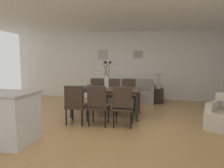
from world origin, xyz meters
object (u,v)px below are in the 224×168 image
framed_picture_center (138,54)px  side_table (158,96)px  bowl_near_right (90,86)px  table_lamp (158,78)px  dining_chair_far_left (98,104)px  dining_chair_mid_right (129,92)px  dining_chair_near_right (96,91)px  bowl_near_left (85,88)px  dining_chair_near_left (75,103)px  centerpiece_vase (107,78)px  sofa (126,94)px  framed_picture_left (103,55)px  dining_chair_far_right (113,92)px  dining_table (107,91)px  dining_chair_mid_left (123,104)px

framed_picture_center → side_table: bearing=-39.5°
bowl_near_right → table_lamp: table_lamp is taller
dining_chair_far_left → dining_chair_mid_right: (0.52, 1.77, 0.00)m
dining_chair_near_right → bowl_near_left: dining_chair_near_right is taller
dining_chair_far_left → table_lamp: 3.19m
dining_chair_mid_right → side_table: size_ratio=1.77×
dining_chair_near_left → centerpiece_vase: (0.55, 0.91, 0.51)m
bowl_near_right → centerpiece_vase: bearing=-21.9°
side_table → centerpiece_vase: bearing=-127.1°
sofa → framed_picture_left: 1.87m
bowl_near_left → bowl_near_right: (0.00, 0.44, 0.00)m
side_table → sofa: bearing=179.6°
dining_chair_near_right → centerpiece_vase: bearing=-59.3°
sofa → table_lamp: (1.13, -0.01, 0.61)m
dining_chair_far_right → side_table: size_ratio=1.77×
dining_table → dining_chair_near_right: 1.06m
dining_chair_near_left → bowl_near_right: dining_chair_near_left is taller
dining_chair_near_right → dining_chair_mid_left: (1.09, -1.78, 0.00)m
bowl_near_right → sofa: (0.85, 1.69, -0.50)m
dining_chair_far_right → framed_picture_left: size_ratio=2.46×
sofa → side_table: 1.13m
bowl_near_right → framed_picture_center: framed_picture_center is taller
centerpiece_vase → bowl_near_left: centerpiece_vase is taller
dining_table → side_table: (1.44, 1.91, -0.41)m
centerpiece_vase → bowl_near_left: bearing=-157.9°
bowl_near_right → dining_chair_mid_left: bearing=-45.1°
dining_table → framed_picture_center: framed_picture_center is taller
dining_chair_near_right → side_table: size_ratio=1.77×
dining_chair_far_left → bowl_near_right: dining_chair_far_left is taller
dining_chair_mid_right → sofa: 1.09m
dining_chair_near_left → framed_picture_center: bearing=70.1°
bowl_near_left → framed_picture_center: (1.23, 2.74, 0.95)m
dining_chair_mid_left → sofa: bearing=95.0°
dining_chair_far_left → dining_chair_far_right: size_ratio=1.00×
dining_chair_far_right → centerpiece_vase: (0.01, -0.89, 0.51)m
bowl_near_right → table_lamp: (1.98, 1.69, 0.11)m
dining_chair_near_right → dining_chair_mid_left: 2.09m
bowl_near_left → side_table: 2.95m
dining_chair_mid_left → framed_picture_left: 3.82m
dining_chair_near_right → framed_picture_center: (1.22, 1.62, 1.22)m
framed_picture_left → dining_chair_mid_right: bearing=-54.2°
bowl_near_left → framed_picture_left: bearing=93.1°
centerpiece_vase → bowl_near_right: centerpiece_vase is taller
dining_table → bowl_near_left: bearing=-158.0°
bowl_near_left → sofa: 2.35m
table_lamp → framed_picture_left: (-2.13, 0.62, 0.84)m
table_lamp → dining_chair_far_left: bearing=-117.4°
dining_table → framed_picture_center: bearing=74.7°
bowl_near_left → sofa: (0.85, 2.13, -0.50)m
dining_chair_near_left → side_table: (1.99, 2.81, -0.25)m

